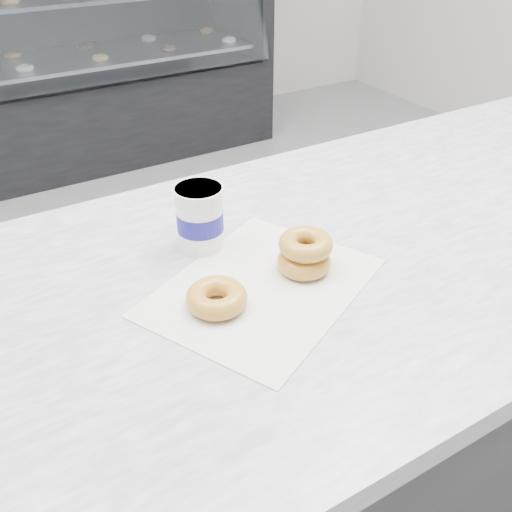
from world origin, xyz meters
The scene contains 7 objects.
ground centered at (0.00, 0.00, 0.00)m, with size 5.00×5.00×0.00m, color gray.
counter centered at (0.00, -0.60, 0.45)m, with size 3.06×0.76×0.90m.
display_case centered at (0.00, 2.12, 0.49)m, with size 2.40×0.74×1.25m.
wax_paper centered at (-0.34, -0.63, 0.90)m, with size 0.34×0.26×0.00m, color silver.
donut_single centered at (-0.42, -0.64, 0.92)m, with size 0.09×0.09×0.03m, color gold.
donut_stack centered at (-0.26, -0.63, 0.93)m, with size 0.12×0.12×0.06m.
coffee_cup centered at (-0.37, -0.48, 0.96)m, with size 0.09×0.09×0.11m.
Camera 1 is at (-0.71, -1.23, 1.42)m, focal length 40.00 mm.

